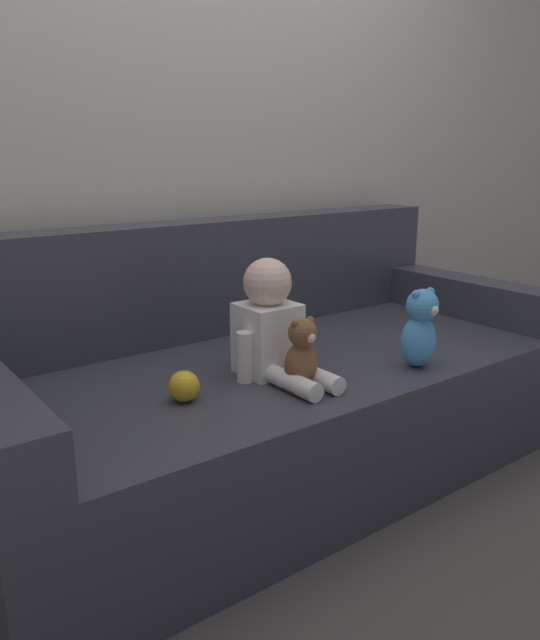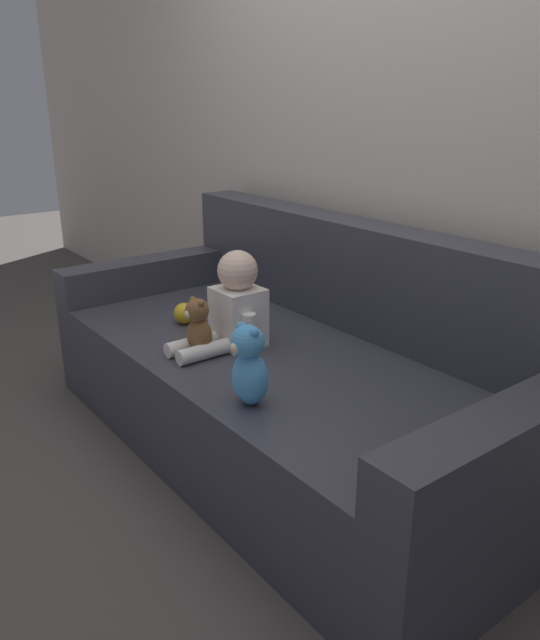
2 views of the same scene
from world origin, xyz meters
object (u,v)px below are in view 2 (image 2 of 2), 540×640
toy_ball (184,313)px  plush_toy_side (249,365)px  couch (293,376)px  person_baby (233,308)px  teddy_bear_brown (198,329)px

toy_ball → plush_toy_side: bearing=-15.0°
couch → plush_toy_side: (0.30, -0.42, 0.26)m
person_baby → teddy_bear_brown: bearing=-91.7°
person_baby → plush_toy_side: person_baby is taller
couch → teddy_bear_brown: bearing=-112.2°
teddy_bear_brown → couch: bearing=67.8°
couch → teddy_bear_brown: couch is taller
teddy_bear_brown → plush_toy_side: plush_toy_side is taller
couch → teddy_bear_brown: (-0.14, -0.34, 0.24)m
person_baby → toy_ball: 0.35m
plush_toy_side → toy_ball: (-0.76, 0.21, -0.09)m
plush_toy_side → toy_ball: size_ratio=2.93×
couch → toy_ball: bearing=-155.5°
toy_ball → person_baby: bearing=4.6°
couch → plush_toy_side: size_ratio=8.08×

